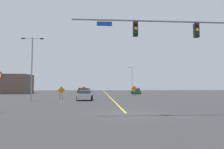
# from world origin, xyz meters

# --- Properties ---
(ground) EXTENTS (155.63, 155.63, 0.00)m
(ground) POSITION_xyz_m (0.00, 0.00, 0.00)
(ground) COLOR #38383A
(road_centre_stripe) EXTENTS (0.16, 86.46, 0.01)m
(road_centre_stripe) POSITION_xyz_m (0.00, 43.23, 0.00)
(road_centre_stripe) COLOR yellow
(road_centre_stripe) RESTS_ON ground
(traffic_signal_assembly) EXTENTS (13.90, 0.44, 7.34)m
(traffic_signal_assembly) POSITION_xyz_m (5.30, -0.01, 5.46)
(traffic_signal_assembly) COLOR gray
(traffic_signal_assembly) RESTS_ON ground
(street_lamp_far_right) EXTENTS (2.92, 0.24, 8.55)m
(street_lamp_far_right) POSITION_xyz_m (-10.98, 12.66, 4.98)
(street_lamp_far_right) COLOR gray
(street_lamp_far_right) RESTS_ON ground
(street_lamp_mid_right) EXTENTS (1.76, 0.24, 9.33)m
(street_lamp_mid_right) POSITION_xyz_m (10.79, 58.71, 5.08)
(street_lamp_mid_right) COLOR gray
(street_lamp_mid_right) RESTS_ON ground
(construction_sign_median_near) EXTENTS (1.25, 0.23, 2.05)m
(construction_sign_median_near) POSITION_xyz_m (4.92, 22.87, 1.31)
(construction_sign_median_near) COLOR orange
(construction_sign_median_near) RESTS_ON ground
(construction_sign_right_shoulder) EXTENTS (1.29, 0.15, 1.95)m
(construction_sign_right_shoulder) POSITION_xyz_m (-5.51, 31.74, 1.21)
(construction_sign_right_shoulder) COLOR orange
(construction_sign_right_shoulder) RESTS_ON ground
(construction_sign_right_lane) EXTENTS (1.09, 0.08, 1.87)m
(construction_sign_right_lane) POSITION_xyz_m (-7.31, 14.30, 1.19)
(construction_sign_right_lane) COLOR orange
(construction_sign_right_lane) RESTS_ON ground
(car_green_far) EXTENTS (2.22, 4.25, 1.42)m
(car_green_far) POSITION_xyz_m (7.27, 33.42, 0.67)
(car_green_far) COLOR #196B38
(car_green_far) RESTS_ON ground
(car_red_approaching) EXTENTS (2.08, 3.82, 1.46)m
(car_red_approaching) POSITION_xyz_m (-6.91, 41.15, 0.69)
(car_red_approaching) COLOR red
(car_red_approaching) RESTS_ON ground
(car_orange_passing) EXTENTS (2.28, 4.09, 1.51)m
(car_orange_passing) POSITION_xyz_m (-5.24, 27.78, 0.71)
(car_orange_passing) COLOR orange
(car_orange_passing) RESTS_ON ground
(car_silver_distant) EXTENTS (2.03, 4.35, 1.34)m
(car_silver_distant) POSITION_xyz_m (-3.83, 13.28, 0.65)
(car_silver_distant) COLOR #B7BABF
(car_silver_distant) RESTS_ON ground
(car_white_near) EXTENTS (2.16, 4.49, 1.28)m
(car_white_near) POSITION_xyz_m (-5.48, 45.16, 0.61)
(car_white_near) COLOR white
(car_white_near) RESTS_ON ground
(roadside_building_west) EXTENTS (6.18, 6.58, 4.99)m
(roadside_building_west) POSITION_xyz_m (-23.21, 37.64, 2.49)
(roadside_building_west) COLOR brown
(roadside_building_west) RESTS_ON ground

